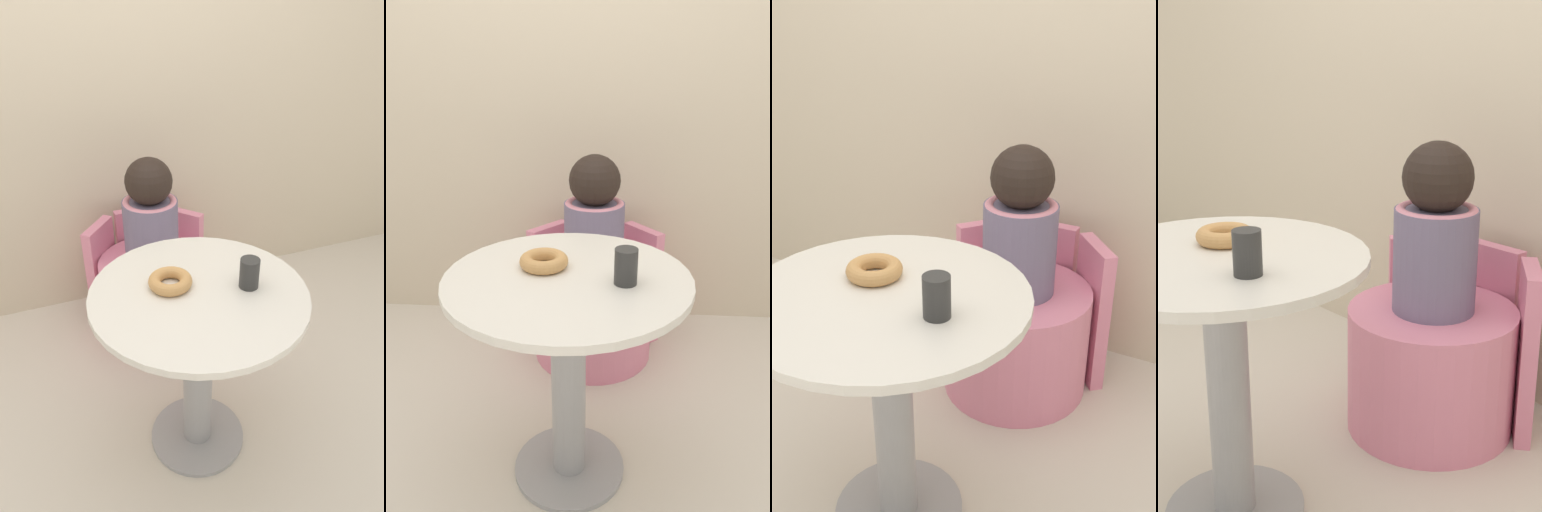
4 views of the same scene
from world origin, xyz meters
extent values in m
plane|color=beige|center=(0.00, 0.00, 0.00)|extent=(12.00, 12.00, 0.00)
cube|color=beige|center=(0.00, 1.13, 1.20)|extent=(6.00, 0.06, 2.40)
cylinder|color=#99999E|center=(0.09, 0.00, 0.01)|extent=(0.37, 0.37, 0.02)
cylinder|color=#99999E|center=(0.09, 0.00, 0.36)|extent=(0.11, 0.11, 0.69)
cylinder|color=silver|center=(0.09, 0.00, 0.72)|extent=(0.72, 0.72, 0.02)
cylinder|color=pink|center=(0.14, 0.72, 0.20)|extent=(0.54, 0.54, 0.41)
cube|color=pink|center=(0.14, 1.01, 0.28)|extent=(0.23, 0.05, 0.56)
cube|color=pink|center=(0.36, 0.91, 0.28)|extent=(0.18, 0.21, 0.56)
cube|color=pink|center=(-0.09, 0.91, 0.28)|extent=(0.18, 0.21, 0.56)
cylinder|color=slate|center=(0.14, 0.72, 0.57)|extent=(0.26, 0.26, 0.32)
torus|color=pink|center=(0.14, 0.72, 0.72)|extent=(0.25, 0.25, 0.04)
sphere|color=black|center=(0.14, 0.72, 0.83)|extent=(0.21, 0.21, 0.21)
torus|color=tan|center=(0.02, 0.06, 0.75)|extent=(0.15, 0.15, 0.04)
cylinder|color=#2D2D2D|center=(0.26, -0.03, 0.78)|extent=(0.06, 0.06, 0.10)
camera|label=1|loc=(-0.36, -1.11, 1.61)|focal=32.00mm
camera|label=2|loc=(0.22, -1.29, 1.35)|focal=35.00mm
camera|label=3|loc=(0.87, -1.03, 1.44)|focal=42.00mm
camera|label=4|loc=(1.51, -0.84, 1.26)|focal=50.00mm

